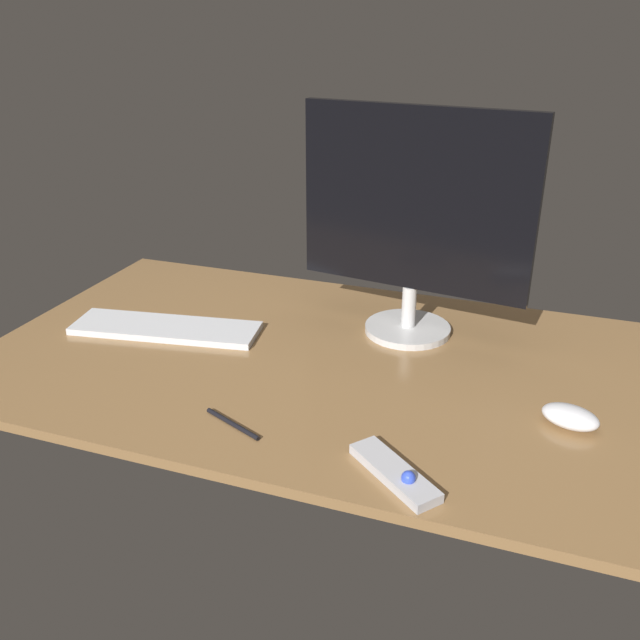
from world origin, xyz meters
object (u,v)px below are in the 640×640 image
keyboard (166,328)px  computer_mouse (570,417)px  monitor (414,219)px  media_remote (395,473)px  pen (233,424)px

keyboard → computer_mouse: 88.21cm
monitor → keyboard: monitor is taller
monitor → keyboard: 60.98cm
computer_mouse → media_remote: 35.43cm
monitor → pen: 58.46cm
monitor → computer_mouse: size_ratio=5.09×
monitor → media_remote: (9.96, -52.71, -25.58)cm
monitor → computer_mouse: 51.54cm
monitor → keyboard: (-52.21, -18.16, -25.76)cm
computer_mouse → pen: 59.42cm
computer_mouse → media_remote: size_ratio=0.59×
media_remote → pen: (-30.45, 4.56, -0.49)cm
monitor → media_remote: size_ratio=2.99×
keyboard → computer_mouse: bearing=-15.5°
media_remote → pen: size_ratio=1.27×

